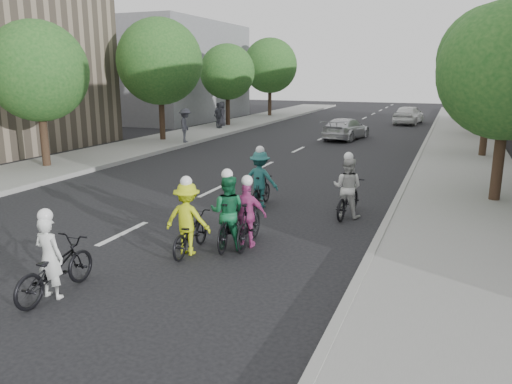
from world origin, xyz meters
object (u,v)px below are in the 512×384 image
Objects in this scene: cyclist_2 at (260,183)px; cyclist_5 at (229,218)px; cyclist_0 at (189,225)px; follow_car_lead at (346,129)px; spectator_0 at (186,125)px; cyclist_1 at (248,220)px; spectator_1 at (218,115)px; follow_car_trail at (409,115)px; cyclist_4 at (347,194)px; spectator_2 at (222,114)px; cyclist_3 at (54,266)px.

cyclist_2 is 0.97× the size of cyclist_5.
cyclist_0 reaches higher than follow_car_lead.
spectator_0 reaches higher than cyclist_2.
cyclist_5 reaches higher than cyclist_1.
spectator_1 reaches higher than cyclist_5.
cyclist_1 is 0.46m from cyclist_5.
cyclist_1 is at bearing 104.85° from follow_car_lead.
cyclist_2 is 20.62m from spectator_1.
follow_car_trail is (2.65, 10.92, 0.10)m from follow_car_lead.
cyclist_4 is 4.05m from cyclist_5.
spectator_2 reaches higher than follow_car_lead.
cyclist_0 is 0.96× the size of cyclist_1.
spectator_1 is at bearing -11.60° from spectator_0.
spectator_1 is 1.61m from spectator_2.
cyclist_5 is at bearing 65.09° from cyclist_4.
cyclist_3 is at bearing 174.69° from spectator_2.
cyclist_1 is at bearing -120.77° from cyclist_3.
spectator_2 reaches higher than cyclist_3.
spectator_2 is at bearing 39.47° from follow_car_trail.
cyclist_0 is 0.95m from cyclist_5.
spectator_2 is at bearing -70.33° from cyclist_0.
cyclist_2 is 2.62m from cyclist_4.
cyclist_5 is 25.66m from spectator_2.
spectator_2 reaches higher than cyclist_0.
cyclist_3 is at bearing 92.19° from follow_car_trail.
cyclist_0 is 26.01m from spectator_2.
follow_car_trail is (-0.80, 27.38, 0.09)m from cyclist_4.
spectator_1 is at bearing -70.47° from cyclist_3.
cyclist_3 is at bearing 178.94° from spectator_0.
follow_car_lead is (0.38, 23.48, 0.08)m from cyclist_3.
cyclist_4 is at bearing -128.13° from cyclist_5.
spectator_1 reaches higher than cyclist_2.
cyclist_3 is at bearing 63.07° from cyclist_0.
spectator_0 is (-10.38, -16.65, 0.35)m from follow_car_trail.
cyclist_1 is at bearing 95.71° from follow_car_trail.
spectator_0 is at bearing -65.67° from cyclist_5.
follow_car_trail is at bearing -55.48° from spectator_0.
cyclist_2 is at bearing -94.78° from cyclist_0.
cyclist_3 is at bearing 98.61° from follow_car_lead.
cyclist_0 is at bearing -151.69° from spectator_1.
follow_car_lead is at bearing -90.94° from cyclist_3.
spectator_2 is (-13.19, 19.57, 0.38)m from cyclist_4.
spectator_2 is (-12.38, -7.81, 0.29)m from follow_car_trail.
cyclist_3 is 1.01× the size of spectator_0.
cyclist_0 is 20.69m from follow_car_lead.
follow_car_trail is at bearing -82.45° from spectator_2.
cyclist_5 is at bearing -170.77° from spectator_0.
cyclist_1 is 25.62m from spectator_2.
cyclist_0 is 0.92× the size of cyclist_5.
follow_car_trail is (1.86, 31.59, 0.09)m from cyclist_0.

